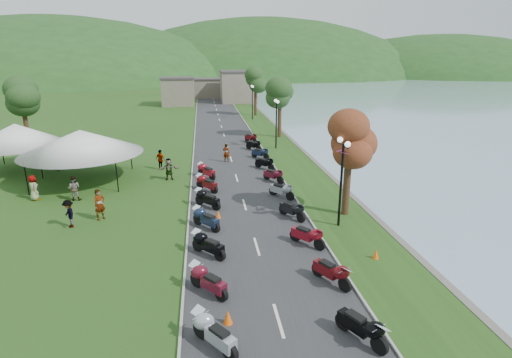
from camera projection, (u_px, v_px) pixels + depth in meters
name	position (u px, v px, depth m)	size (l,w,h in m)	color
road	(227.00, 146.00, 43.10)	(7.00, 120.00, 0.02)	#323234
hills_backdrop	(206.00, 75.00, 194.52)	(360.00, 120.00, 76.00)	#285621
far_building	(204.00, 89.00, 84.70)	(18.00, 16.00, 5.00)	#776B5D
moto_row_left	(211.00, 306.00, 14.69)	(2.60, 38.17, 1.10)	#331411
moto_row_right	(282.00, 190.00, 27.23)	(2.60, 38.56, 1.10)	#331411
vendor_tent_main	(83.00, 156.00, 30.48)	(6.03, 6.03, 4.00)	white
vendor_tent_side	(18.00, 148.00, 33.21)	(5.06, 5.06, 4.00)	white
tree_lakeside	(349.00, 158.00, 23.52)	(2.57, 2.57, 7.15)	#2B4E20
pedestrian_a	(101.00, 219.00, 23.79)	(0.69, 0.50, 1.88)	slate
pedestrian_b	(76.00, 200.00, 26.94)	(0.82, 0.45, 1.69)	slate
pedestrian_c	(71.00, 227.00, 22.72)	(1.05, 0.43, 1.62)	slate
traffic_cone_near	(228.00, 317.00, 14.47)	(0.36, 0.36, 0.56)	#F2590C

